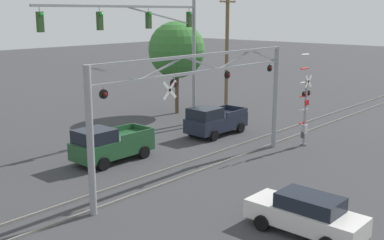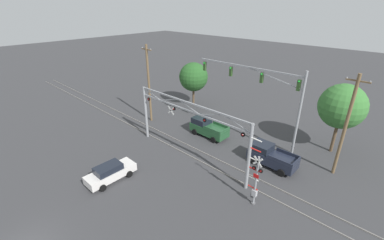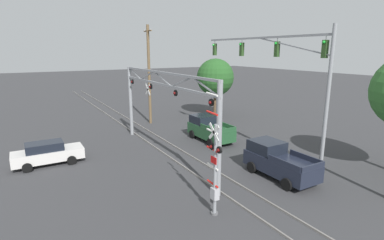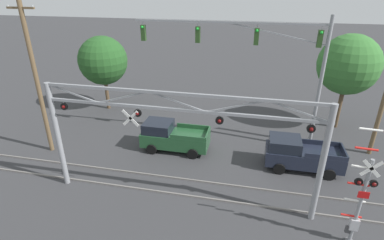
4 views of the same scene
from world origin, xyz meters
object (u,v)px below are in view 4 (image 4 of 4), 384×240
(crossing_signal_mast, at_px, (359,204))
(background_tree_beyond_span, at_px, (103,61))
(crossing_gantry, at_px, (178,132))
(utility_pole_left, at_px, (37,79))
(pickup_truck_following, at_px, (300,154))
(background_tree_far_left_verge, at_px, (349,65))
(pickup_truck_lead, at_px, (172,136))
(traffic_signal_span, at_px, (271,56))

(crossing_signal_mast, relative_size, background_tree_beyond_span, 0.86)
(crossing_gantry, height_order, utility_pole_left, utility_pole_left)
(pickup_truck_following, xyz_separation_m, background_tree_beyond_span, (-16.27, 6.59, 3.49))
(crossing_signal_mast, height_order, background_tree_far_left_verge, background_tree_far_left_verge)
(pickup_truck_lead, distance_m, background_tree_beyond_span, 10.51)
(crossing_gantry, height_order, pickup_truck_lead, crossing_gantry)
(crossing_gantry, bearing_deg, utility_pole_left, 162.41)
(crossing_gantry, distance_m, utility_pole_left, 10.57)
(pickup_truck_following, relative_size, background_tree_beyond_span, 0.70)
(background_tree_beyond_span, xyz_separation_m, background_tree_far_left_verge, (19.84, 0.24, 0.65))
(crossing_signal_mast, distance_m, traffic_signal_span, 10.23)
(crossing_signal_mast, xyz_separation_m, background_tree_far_left_verge, (1.95, 12.59, 2.95))
(traffic_signal_span, relative_size, pickup_truck_lead, 2.70)
(traffic_signal_span, height_order, pickup_truck_lead, traffic_signal_span)
(crossing_signal_mast, height_order, pickup_truck_lead, crossing_signal_mast)
(crossing_signal_mast, relative_size, pickup_truck_following, 1.24)
(crossing_gantry, xyz_separation_m, background_tree_far_left_verge, (10.15, 11.36, 1.05))
(crossing_gantry, xyz_separation_m, background_tree_beyond_span, (-9.69, 11.12, 0.40))
(crossing_signal_mast, relative_size, traffic_signal_span, 0.46)
(pickup_truck_lead, distance_m, background_tree_far_left_verge, 14.11)
(traffic_signal_span, xyz_separation_m, pickup_truck_lead, (-6.10, -2.14, -5.39))
(utility_pole_left, bearing_deg, background_tree_far_left_verge, 22.08)
(crossing_gantry, relative_size, utility_pole_left, 1.39)
(traffic_signal_span, bearing_deg, background_tree_far_left_verge, 35.15)
(traffic_signal_span, distance_m, utility_pole_left, 14.94)
(crossing_gantry, bearing_deg, traffic_signal_span, 59.31)
(background_tree_far_left_verge, bearing_deg, utility_pole_left, -157.92)
(pickup_truck_lead, bearing_deg, crossing_gantry, -70.57)
(pickup_truck_following, bearing_deg, background_tree_far_left_verge, 62.41)
(traffic_signal_span, bearing_deg, utility_pole_left, -164.15)
(crossing_gantry, distance_m, background_tree_beyond_span, 14.76)
(pickup_truck_lead, xyz_separation_m, utility_pole_left, (-8.22, -1.93, 4.14))
(crossing_gantry, bearing_deg, pickup_truck_lead, 109.43)
(crossing_signal_mast, xyz_separation_m, pickup_truck_lead, (-10.01, 6.34, -1.19))
(crossing_gantry, relative_size, background_tree_beyond_span, 2.09)
(pickup_truck_lead, bearing_deg, background_tree_far_left_verge, 27.63)
(pickup_truck_following, distance_m, background_tree_far_left_verge, 8.75)
(crossing_signal_mast, bearing_deg, crossing_gantry, 171.47)
(traffic_signal_span, xyz_separation_m, background_tree_far_left_verge, (5.85, 4.12, -1.25))
(pickup_truck_lead, relative_size, background_tree_far_left_verge, 0.62)
(crossing_gantry, xyz_separation_m, crossing_signal_mast, (8.20, -1.23, -1.90))
(crossing_gantry, relative_size, pickup_truck_following, 3.01)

